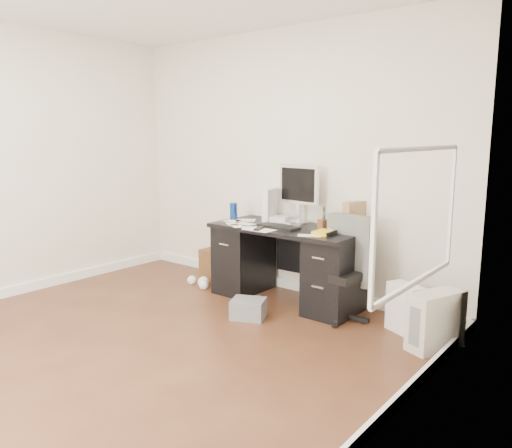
{
  "coord_description": "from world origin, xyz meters",
  "views": [
    {
      "loc": [
        3.04,
        -2.26,
        1.62
      ],
      "look_at": [
        0.27,
        1.2,
        0.83
      ],
      "focal_mm": 35.0,
      "sensor_mm": 36.0,
      "label": 1
    }
  ],
  "objects_px": {
    "wicker_basket": "(221,265)",
    "keyboard": "(278,227)",
    "office_chair": "(340,268)",
    "desk": "(287,262)",
    "pc_tower": "(436,321)",
    "lcd_monitor": "(299,194)"
  },
  "relations": [
    {
      "from": "desk",
      "to": "keyboard",
      "type": "bearing_deg",
      "value": -101.25
    },
    {
      "from": "desk",
      "to": "pc_tower",
      "type": "height_order",
      "value": "desk"
    },
    {
      "from": "desk",
      "to": "keyboard",
      "type": "height_order",
      "value": "keyboard"
    },
    {
      "from": "lcd_monitor",
      "to": "keyboard",
      "type": "distance_m",
      "value": 0.44
    },
    {
      "from": "office_chair",
      "to": "pc_tower",
      "type": "relative_size",
      "value": 2.05
    },
    {
      "from": "keyboard",
      "to": "wicker_basket",
      "type": "bearing_deg",
      "value": 172.09
    },
    {
      "from": "lcd_monitor",
      "to": "wicker_basket",
      "type": "xyz_separation_m",
      "value": [
        -0.98,
        -0.1,
        -0.87
      ]
    },
    {
      "from": "keyboard",
      "to": "pc_tower",
      "type": "height_order",
      "value": "keyboard"
    },
    {
      "from": "lcd_monitor",
      "to": "pc_tower",
      "type": "distance_m",
      "value": 1.82
    },
    {
      "from": "wicker_basket",
      "to": "keyboard",
      "type": "bearing_deg",
      "value": -13.6
    },
    {
      "from": "keyboard",
      "to": "pc_tower",
      "type": "relative_size",
      "value": 0.97
    },
    {
      "from": "lcd_monitor",
      "to": "wicker_basket",
      "type": "height_order",
      "value": "lcd_monitor"
    },
    {
      "from": "lcd_monitor",
      "to": "desk",
      "type": "bearing_deg",
      "value": -80.01
    },
    {
      "from": "keyboard",
      "to": "office_chair",
      "type": "bearing_deg",
      "value": 6.98
    },
    {
      "from": "office_chair",
      "to": "pc_tower",
      "type": "bearing_deg",
      "value": -0.89
    },
    {
      "from": "desk",
      "to": "wicker_basket",
      "type": "distance_m",
      "value": 1.03
    },
    {
      "from": "lcd_monitor",
      "to": "office_chair",
      "type": "xyz_separation_m",
      "value": [
        0.67,
        -0.32,
        -0.59
      ]
    },
    {
      "from": "lcd_monitor",
      "to": "keyboard",
      "type": "xyz_separation_m",
      "value": [
        -0.01,
        -0.34,
        -0.29
      ]
    },
    {
      "from": "desk",
      "to": "keyboard",
      "type": "relative_size",
      "value": 3.43
    },
    {
      "from": "office_chair",
      "to": "desk",
      "type": "bearing_deg",
      "value": 177.72
    },
    {
      "from": "keyboard",
      "to": "desk",
      "type": "bearing_deg",
      "value": 84.44
    },
    {
      "from": "office_chair",
      "to": "wicker_basket",
      "type": "bearing_deg",
      "value": 178.95
    }
  ]
}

